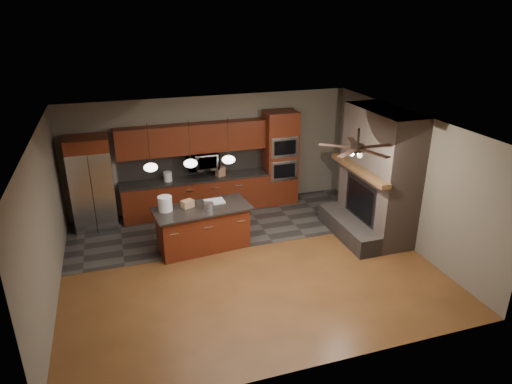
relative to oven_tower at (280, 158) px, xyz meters
name	(u,v)px	position (x,y,z in m)	size (l,w,h in m)	color
ground	(247,263)	(-1.70, -2.69, -1.19)	(7.00, 7.00, 0.00)	brown
ceiling	(246,125)	(-1.70, -2.69, 1.61)	(7.00, 6.00, 0.02)	white
back_wall	(211,153)	(-1.70, 0.31, 0.21)	(7.00, 0.02, 2.80)	#676052
right_wall	(406,178)	(1.80, -2.69, 0.21)	(0.02, 6.00, 2.80)	#676052
left_wall	(45,224)	(-5.20, -2.69, 0.21)	(0.02, 6.00, 2.80)	#676052
slate_tile_patch	(225,224)	(-1.70, -0.89, -1.19)	(7.00, 2.40, 0.01)	#393733
fireplace_column	(376,179)	(1.34, -2.29, 0.11)	(1.30, 2.10, 2.80)	brown
back_cabinetry	(195,178)	(-2.18, 0.05, -0.30)	(3.59, 0.64, 2.20)	#5A2210
oven_tower	(280,158)	(0.00, 0.00, 0.00)	(0.80, 0.63, 2.38)	#5A2210
microwave	(203,161)	(-1.98, 0.06, 0.11)	(0.73, 0.41, 0.50)	silver
refrigerator	(92,183)	(-4.53, -0.07, -0.12)	(0.92, 0.75, 2.14)	silver
kitchen_island	(203,228)	(-2.39, -1.81, -0.73)	(2.06, 1.10, 0.92)	#5A2210
white_bucket	(165,204)	(-3.12, -1.71, -0.12)	(0.28, 0.28, 0.31)	white
paint_can	(209,206)	(-2.26, -1.90, -0.21)	(0.20, 0.20, 0.13)	silver
paint_tray	(214,201)	(-2.08, -1.62, -0.25)	(0.41, 0.29, 0.04)	silver
cardboard_box	(188,204)	(-2.66, -1.69, -0.20)	(0.23, 0.17, 0.15)	#A77B56
counter_bucket	(168,176)	(-2.83, 0.01, -0.18)	(0.20, 0.20, 0.23)	silver
counter_box	(220,172)	(-1.57, -0.04, -0.18)	(0.21, 0.16, 0.23)	#8F6549
pendant_left	(151,167)	(-3.35, -1.99, 0.77)	(0.26, 0.26, 0.92)	black
pendant_center	(191,163)	(-2.60, -1.99, 0.77)	(0.26, 0.26, 0.92)	black
pendant_right	(229,159)	(-1.85, -1.99, 0.77)	(0.26, 0.26, 0.92)	black
ceiling_fan	(357,148)	(0.10, -3.49, 1.27)	(1.27, 1.33, 0.41)	black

